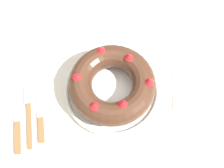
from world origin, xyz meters
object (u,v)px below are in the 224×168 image
object	(u,v)px
cake_knife	(41,119)
napkin	(201,94)
fork	(29,112)
bundt_cake	(112,84)
serving_knife	(17,123)
serving_dish	(112,90)

from	to	relation	value
cake_knife	napkin	world-z (taller)	cake_knife
fork	cake_knife	size ratio (longest dim) A/B	1.16
bundt_cake	serving_knife	size ratio (longest dim) A/B	1.22
cake_knife	napkin	distance (m)	0.48
serving_dish	bundt_cake	size ratio (longest dim) A/B	1.13
serving_dish	napkin	size ratio (longest dim) A/B	1.69
napkin	cake_knife	bearing A→B (deg)	-178.60
serving_dish	napkin	bearing A→B (deg)	-9.80
fork	napkin	distance (m)	0.51
fork	serving_dish	bearing A→B (deg)	3.99
serving_dish	napkin	distance (m)	0.27
fork	serving_knife	xyz separation A→B (m)	(-0.03, -0.03, 0.00)
fork	cake_knife	world-z (taller)	cake_knife
cake_knife	bundt_cake	bearing A→B (deg)	14.65
bundt_cake	cake_knife	bearing A→B (deg)	-165.22
fork	serving_knife	world-z (taller)	serving_knife
bundt_cake	serving_knife	world-z (taller)	bundt_cake
fork	napkin	world-z (taller)	fork
napkin	bundt_cake	bearing A→B (deg)	170.20
bundt_cake	fork	distance (m)	0.26
serving_dish	fork	xyz separation A→B (m)	(-0.25, -0.03, -0.01)
serving_knife	bundt_cake	bearing A→B (deg)	13.43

